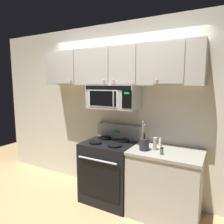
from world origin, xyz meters
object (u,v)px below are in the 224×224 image
(stove_range, at_px, (110,170))
(pepper_mill, at_px, (155,144))
(over_range_microwave, at_px, (114,97))
(utensil_crock_charcoal, at_px, (144,143))
(salt_shaker, at_px, (160,142))
(spice_jar, at_px, (162,151))

(stove_range, relative_size, pepper_mill, 6.73)
(over_range_microwave, relative_size, utensil_crock_charcoal, 1.94)
(utensil_crock_charcoal, distance_m, salt_shaker, 0.32)
(salt_shaker, bearing_deg, stove_range, -165.65)
(over_range_microwave, relative_size, pepper_mill, 4.57)
(stove_range, relative_size, over_range_microwave, 1.47)
(over_range_microwave, height_order, pepper_mill, over_range_microwave)
(salt_shaker, distance_m, pepper_mill, 0.21)
(salt_shaker, bearing_deg, over_range_microwave, -174.78)
(salt_shaker, xyz_separation_m, pepper_mill, (-0.01, -0.21, 0.02))
(salt_shaker, bearing_deg, spice_jar, -71.03)
(pepper_mill, bearing_deg, salt_shaker, 87.19)
(over_range_microwave, xyz_separation_m, salt_shaker, (0.71, 0.06, -0.62))
(stove_range, xyz_separation_m, spice_jar, (0.83, -0.16, 0.48))
(stove_range, bearing_deg, salt_shaker, 14.35)
(utensil_crock_charcoal, relative_size, salt_shaker, 3.32)
(utensil_crock_charcoal, relative_size, spice_jar, 4.24)
(spice_jar, bearing_deg, stove_range, 169.03)
(over_range_microwave, distance_m, pepper_mill, 0.93)
(salt_shaker, relative_size, spice_jar, 1.28)
(over_range_microwave, height_order, spice_jar, over_range_microwave)
(over_range_microwave, distance_m, spice_jar, 1.07)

